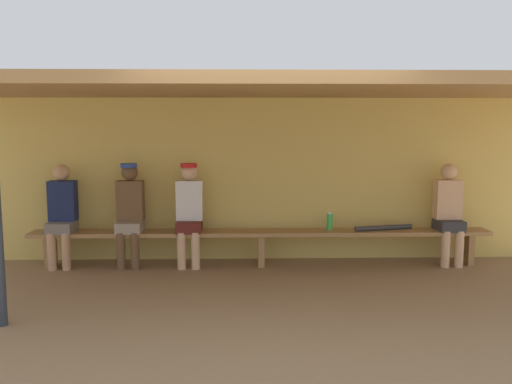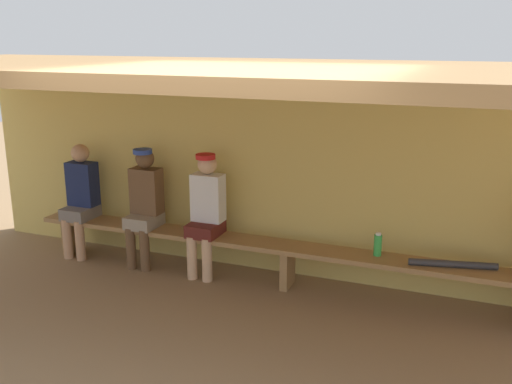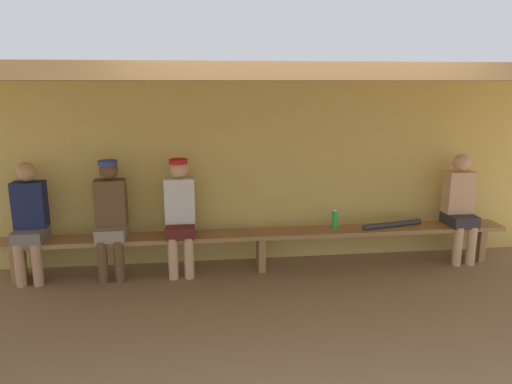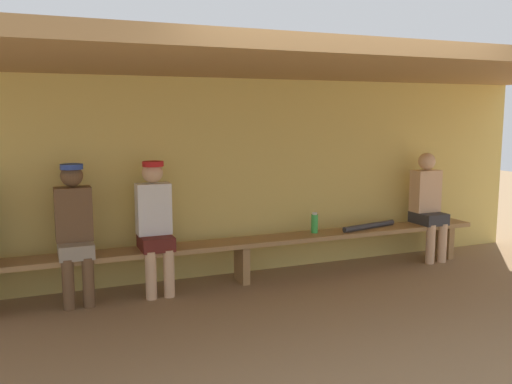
% 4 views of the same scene
% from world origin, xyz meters
% --- Properties ---
extents(ground_plane, '(24.00, 24.00, 0.00)m').
position_xyz_m(ground_plane, '(0.00, 0.00, 0.00)').
color(ground_plane, '#8C6D4C').
extents(back_wall, '(8.00, 0.20, 2.20)m').
position_xyz_m(back_wall, '(0.00, 2.00, 1.10)').
color(back_wall, '#D8BC60').
rests_on(back_wall, ground).
extents(dugout_roof, '(8.00, 2.80, 0.12)m').
position_xyz_m(dugout_roof, '(0.00, 0.70, 2.26)').
color(dugout_roof, '#9E7547').
rests_on(dugout_roof, back_wall).
extents(bench, '(6.00, 0.36, 0.46)m').
position_xyz_m(bench, '(0.00, 1.55, 0.39)').
color(bench, '#9E7547').
rests_on(bench, ground).
extents(player_with_sunglasses, '(0.34, 0.42, 1.34)m').
position_xyz_m(player_with_sunglasses, '(-0.94, 1.55, 0.75)').
color(player_with_sunglasses, '#591E19').
rests_on(player_with_sunglasses, ground).
extents(player_middle, '(0.34, 0.42, 1.34)m').
position_xyz_m(player_middle, '(2.48, 1.55, 0.73)').
color(player_middle, '#333338').
rests_on(player_middle, ground).
extents(player_near_post, '(0.34, 0.42, 1.34)m').
position_xyz_m(player_near_post, '(-2.58, 1.55, 0.73)').
color(player_near_post, slate).
rests_on(player_near_post, ground).
extents(player_shirtless_tan, '(0.34, 0.42, 1.34)m').
position_xyz_m(player_shirtless_tan, '(-1.71, 1.55, 0.75)').
color(player_shirtless_tan, gray).
rests_on(player_shirtless_tan, ground).
extents(water_bottle_blue, '(0.08, 0.08, 0.24)m').
position_xyz_m(water_bottle_blue, '(0.91, 1.60, 0.57)').
color(water_bottle_blue, green).
rests_on(water_bottle_blue, bench).
extents(baseball_bat, '(0.80, 0.23, 0.07)m').
position_xyz_m(baseball_bat, '(1.62, 1.55, 0.49)').
color(baseball_bat, '#333338').
rests_on(baseball_bat, bench).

